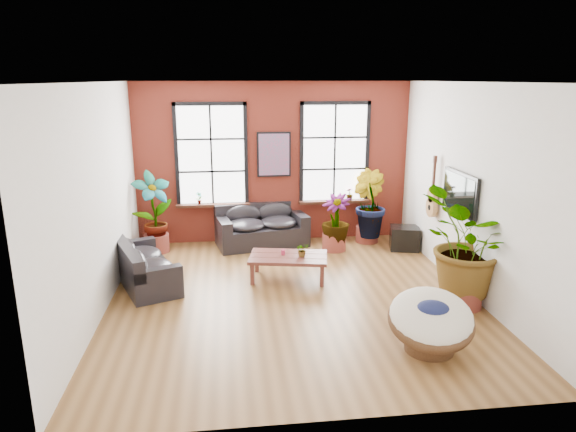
# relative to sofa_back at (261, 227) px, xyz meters

# --- Properties ---
(room) EXTENTS (6.04, 6.54, 3.54)m
(room) POSITION_rel_sofa_back_xyz_m (0.32, -2.76, 1.34)
(room) COLOR brown
(room) RESTS_ON ground
(sofa_back) EXTENTS (2.08, 1.30, 0.89)m
(sofa_back) POSITION_rel_sofa_back_xyz_m (0.00, 0.00, 0.00)
(sofa_back) COLOR black
(sofa_back) RESTS_ON ground
(sofa_left) EXTENTS (1.46, 2.07, 0.76)m
(sofa_left) POSITION_rel_sofa_back_xyz_m (-2.25, -2.02, -0.06)
(sofa_left) COLOR black
(sofa_left) RESTS_ON ground
(coffee_table) EXTENTS (1.52, 1.04, 0.54)m
(coffee_table) POSITION_rel_sofa_back_xyz_m (0.35, -2.09, -0.01)
(coffee_table) COLOR #50231C
(coffee_table) RESTS_ON ground
(papasan_chair) EXTENTS (1.35, 1.36, 0.86)m
(papasan_chair) POSITION_rel_sofa_back_xyz_m (1.93, -4.85, 0.04)
(papasan_chair) COLOR #52341D
(papasan_chair) RESTS_ON ground
(poster) EXTENTS (0.74, 0.06, 0.98)m
(poster) POSITION_rel_sofa_back_xyz_m (0.32, 0.27, 1.55)
(poster) COLOR black
(poster) RESTS_ON room
(tv_wall_unit) EXTENTS (0.13, 1.86, 1.20)m
(tv_wall_unit) POSITION_rel_sofa_back_xyz_m (3.25, -2.31, 1.14)
(tv_wall_unit) COLOR black
(tv_wall_unit) RESTS_ON room
(media_box) EXTENTS (0.69, 0.62, 0.50)m
(media_box) POSITION_rel_sofa_back_xyz_m (3.02, -0.71, -0.15)
(media_box) COLOR black
(media_box) RESTS_ON ground
(pot_back_left) EXTENTS (0.64, 0.64, 0.38)m
(pot_back_left) POSITION_rel_sofa_back_xyz_m (-2.23, -0.24, -0.21)
(pot_back_left) COLOR brown
(pot_back_left) RESTS_ON ground
(pot_back_right) EXTENTS (0.64, 0.64, 0.36)m
(pot_back_right) POSITION_rel_sofa_back_xyz_m (2.36, -0.10, -0.22)
(pot_back_right) COLOR brown
(pot_back_right) RESTS_ON ground
(pot_right_wall) EXTENTS (0.61, 0.61, 0.39)m
(pot_right_wall) POSITION_rel_sofa_back_xyz_m (3.01, -3.61, -0.20)
(pot_right_wall) COLOR brown
(pot_right_wall) RESTS_ON ground
(pot_mid) EXTENTS (0.55, 0.55, 0.37)m
(pot_mid) POSITION_rel_sofa_back_xyz_m (1.51, -0.58, -0.22)
(pot_mid) COLOR brown
(pot_mid) RESTS_ON ground
(floor_plant_back_left) EXTENTS (1.00, 0.92, 1.58)m
(floor_plant_back_left) POSITION_rel_sofa_back_xyz_m (-2.25, -0.28, 0.54)
(floor_plant_back_left) COLOR #103E17
(floor_plant_back_left) RESTS_ON ground
(floor_plant_back_right) EXTENTS (0.92, 1.00, 1.48)m
(floor_plant_back_right) POSITION_rel_sofa_back_xyz_m (2.36, -0.14, 0.49)
(floor_plant_back_right) COLOR #103E17
(floor_plant_back_right) RESTS_ON ground
(floor_plant_right_wall) EXTENTS (2.05, 2.08, 1.74)m
(floor_plant_right_wall) POSITION_rel_sofa_back_xyz_m (3.01, -3.57, 0.63)
(floor_plant_right_wall) COLOR #103E17
(floor_plant_right_wall) RESTS_ON ground
(floor_plant_mid) EXTENTS (0.84, 0.84, 1.08)m
(floor_plant_mid) POSITION_rel_sofa_back_xyz_m (1.53, -0.60, 0.28)
(floor_plant_mid) COLOR #103E17
(floor_plant_mid) RESTS_ON ground
(table_plant) EXTENTS (0.28, 0.26, 0.25)m
(table_plant) POSITION_rel_sofa_back_xyz_m (0.59, -2.16, 0.17)
(table_plant) COLOR #103E17
(table_plant) RESTS_ON coffee_table
(sill_plant_left) EXTENTS (0.17, 0.17, 0.27)m
(sill_plant_left) POSITION_rel_sofa_back_xyz_m (-1.33, 0.22, 0.63)
(sill_plant_left) COLOR #103E17
(sill_plant_left) RESTS_ON room
(sill_plant_right) EXTENTS (0.19, 0.19, 0.27)m
(sill_plant_right) POSITION_rel_sofa_back_xyz_m (2.02, 0.22, 0.63)
(sill_plant_right) COLOR #103E17
(sill_plant_right) RESTS_ON room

